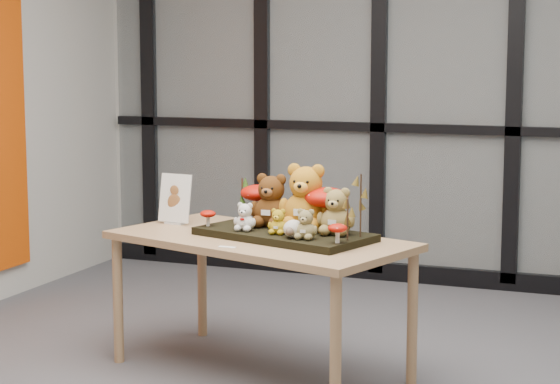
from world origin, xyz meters
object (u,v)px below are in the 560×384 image
at_px(display_table, 260,251).
at_px(mushroom_back_left, 258,201).
at_px(bear_tan_back, 337,209).
at_px(plush_cream_hedgehog, 293,228).
at_px(sign_holder, 175,201).
at_px(bear_brown_medium, 271,197).
at_px(bear_beige_small, 306,222).
at_px(mushroom_front_right, 337,232).
at_px(mushroom_back_right, 326,207).
at_px(bear_white_bow, 245,215).
at_px(bear_pooh_yellow, 306,193).
at_px(diorama_tray, 284,234).
at_px(mushroom_front_left, 208,217).
at_px(bear_small_yellow, 278,220).

bearing_deg(display_table, mushroom_back_left, 131.10).
distance_m(bear_tan_back, plush_cream_hedgehog, 0.23).
relative_size(display_table, sign_holder, 6.14).
bearing_deg(bear_brown_medium, bear_beige_small, -26.14).
xyz_separation_m(display_table, mushroom_front_right, (0.45, -0.18, 0.15)).
bearing_deg(sign_holder, mushroom_back_left, 13.90).
bearing_deg(mushroom_back_right, plush_cream_hedgehog, -111.81).
height_order(bear_white_bow, mushroom_back_right, mushroom_back_right).
xyz_separation_m(bear_white_bow, bear_beige_small, (0.34, -0.10, 0.00)).
xyz_separation_m(bear_beige_small, plush_cream_hedgehog, (-0.06, 0.01, -0.03)).
xyz_separation_m(bear_pooh_yellow, mushroom_back_left, (-0.31, 0.16, -0.07)).
height_order(bear_white_bow, mushroom_front_right, bear_white_bow).
xyz_separation_m(bear_tan_back, mushroom_back_left, (-0.49, 0.23, -0.02)).
xyz_separation_m(bear_pooh_yellow, bear_beige_small, (0.08, -0.23, -0.10)).
bearing_deg(bear_brown_medium, bear_pooh_yellow, 10.25).
height_order(display_table, diorama_tray, diorama_tray).
xyz_separation_m(mushroom_front_right, sign_holder, (-1.00, 0.37, 0.03)).
bearing_deg(mushroom_back_right, display_table, -165.50).
distance_m(bear_tan_back, bear_white_bow, 0.44).
xyz_separation_m(bear_pooh_yellow, sign_holder, (-0.75, 0.10, -0.09)).
relative_size(bear_white_bow, mushroom_back_right, 0.64).
bearing_deg(diorama_tray, bear_beige_small, -27.13).
bearing_deg(bear_brown_medium, bear_white_bow, -98.17).
relative_size(bear_beige_small, sign_holder, 0.59).
height_order(diorama_tray, bear_beige_small, bear_beige_small).
xyz_separation_m(plush_cream_hedgehog, mushroom_back_left, (-0.33, 0.38, 0.05)).
relative_size(mushroom_back_right, sign_holder, 0.90).
bearing_deg(sign_holder, diorama_tray, -8.01).
bearing_deg(bear_beige_small, mushroom_back_right, 101.55).
height_order(diorama_tray, mushroom_front_right, mushroom_front_right).
bearing_deg(diorama_tray, sign_holder, -176.92).
bearing_deg(mushroom_front_left, mushroom_front_right, -14.65).
bearing_deg(bear_small_yellow, display_table, 166.89).
bearing_deg(bear_small_yellow, plush_cream_hedgehog, -15.23).
distance_m(bear_white_bow, mushroom_front_left, 0.23).
bearing_deg(bear_beige_small, plush_cream_hedgehog, -170.79).
height_order(diorama_tray, bear_tan_back, bear_tan_back).
distance_m(bear_pooh_yellow, bear_small_yellow, 0.21).
bearing_deg(sign_holder, bear_white_bow, -19.13).
relative_size(diorama_tray, mushroom_front_right, 8.55).
distance_m(bear_brown_medium, mushroom_front_right, 0.53).
xyz_separation_m(bear_white_bow, plush_cream_hedgehog, (0.28, -0.09, -0.03)).
bearing_deg(mushroom_front_left, bear_pooh_yellow, 9.65).
distance_m(display_table, mushroom_front_left, 0.31).
height_order(display_table, sign_holder, sign_holder).
bearing_deg(sign_holder, mushroom_front_left, -27.55).
distance_m(diorama_tray, mushroom_back_left, 0.35).
bearing_deg(mushroom_back_left, bear_brown_medium, -47.39).
bearing_deg(bear_pooh_yellow, mushroom_front_right, -30.45).
relative_size(bear_pooh_yellow, plush_cream_hedgehog, 3.81).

